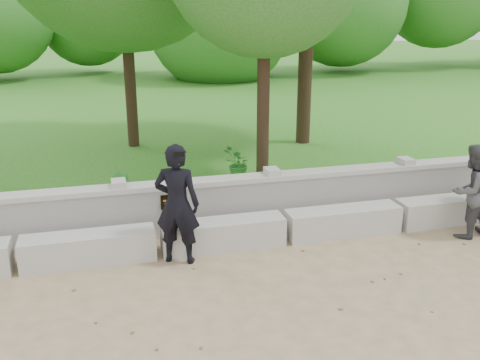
% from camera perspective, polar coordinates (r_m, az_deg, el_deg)
% --- Properties ---
extents(ground, '(80.00, 80.00, 0.00)m').
position_cam_1_polar(ground, '(6.56, -6.66, -14.93)').
color(ground, tan).
rests_on(ground, ground).
extents(lawn, '(40.00, 22.00, 0.25)m').
position_cam_1_polar(lawn, '(19.78, -12.71, 7.51)').
color(lawn, '#2A5F16').
rests_on(lawn, ground).
extents(concrete_bench, '(11.90, 0.45, 0.45)m').
position_cam_1_polar(concrete_bench, '(8.12, -8.71, -6.44)').
color(concrete_bench, '#B2AFA8').
rests_on(concrete_bench, ground).
extents(parapet_wall, '(12.50, 0.35, 0.90)m').
position_cam_1_polar(parapet_wall, '(8.67, -9.31, -3.14)').
color(parapet_wall, '#A7A59E').
rests_on(parapet_wall, ground).
extents(man_main, '(0.76, 0.71, 1.77)m').
position_cam_1_polar(man_main, '(7.63, -6.73, -2.58)').
color(man_main, black).
rests_on(man_main, ground).
extents(visitor_left, '(0.86, 0.74, 1.54)m').
position_cam_1_polar(visitor_left, '(9.24, 23.41, -1.09)').
color(visitor_left, '#414247').
rests_on(visitor_left, ground).
extents(shrub_a, '(0.33, 0.32, 0.52)m').
position_cam_1_polar(shrub_a, '(9.32, -18.77, -2.07)').
color(shrub_a, '#2E7D2A').
rests_on(shrub_a, lawn).
extents(shrub_b, '(0.46, 0.45, 0.65)m').
position_cam_1_polar(shrub_b, '(9.27, -12.48, -1.21)').
color(shrub_b, '#2E7D2A').
rests_on(shrub_b, lawn).
extents(shrub_c, '(0.77, 0.77, 0.65)m').
position_cam_1_polar(shrub_c, '(10.65, -0.20, 1.72)').
color(shrub_c, '#2E7D2A').
rests_on(shrub_c, lawn).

